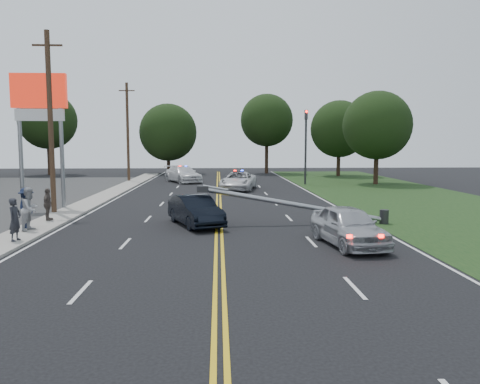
{
  "coord_description": "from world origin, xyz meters",
  "views": [
    {
      "loc": [
        -0.02,
        -14.31,
        3.96
      ],
      "look_at": [
        0.98,
        7.15,
        1.7
      ],
      "focal_mm": 35.0,
      "sensor_mm": 36.0,
      "label": 1
    }
  ],
  "objects_px": {
    "utility_pole_mid": "(50,122)",
    "bystander_b": "(30,209)",
    "pylon_sign": "(39,108)",
    "emergency_b": "(183,174)",
    "utility_pole_far": "(128,132)",
    "bystander_d": "(48,204)",
    "emergency_a": "(239,181)",
    "bystander_a": "(15,219)",
    "crashed_sedan": "(195,211)",
    "waiting_sedan": "(348,226)",
    "fallen_streetlight": "(305,206)",
    "traffic_signal": "(306,140)",
    "bystander_c": "(27,208)"
  },
  "relations": [
    {
      "from": "utility_pole_mid",
      "to": "bystander_b",
      "type": "bearing_deg",
      "value": -80.91
    },
    {
      "from": "utility_pole_mid",
      "to": "bystander_b",
      "type": "xyz_separation_m",
      "value": [
        0.88,
        -5.52,
        -4.01
      ]
    },
    {
      "from": "pylon_sign",
      "to": "emergency_b",
      "type": "distance_m",
      "value": 20.85
    },
    {
      "from": "utility_pole_far",
      "to": "bystander_d",
      "type": "xyz_separation_m",
      "value": [
        0.7,
        -24.87,
        -4.16
      ]
    },
    {
      "from": "emergency_a",
      "to": "bystander_b",
      "type": "relative_size",
      "value": 2.9
    },
    {
      "from": "pylon_sign",
      "to": "bystander_a",
      "type": "xyz_separation_m",
      "value": [
        2.49,
        -9.79,
        -5.03
      ]
    },
    {
      "from": "bystander_b",
      "to": "crashed_sedan",
      "type": "bearing_deg",
      "value": -65.79
    },
    {
      "from": "utility_pole_mid",
      "to": "waiting_sedan",
      "type": "bearing_deg",
      "value": -31.44
    },
    {
      "from": "bystander_b",
      "to": "utility_pole_mid",
      "type": "bearing_deg",
      "value": 21.51
    },
    {
      "from": "pylon_sign",
      "to": "fallen_streetlight",
      "type": "height_order",
      "value": "pylon_sign"
    },
    {
      "from": "waiting_sedan",
      "to": "emergency_b",
      "type": "relative_size",
      "value": 0.8
    },
    {
      "from": "traffic_signal",
      "to": "crashed_sedan",
      "type": "height_order",
      "value": "traffic_signal"
    },
    {
      "from": "pylon_sign",
      "to": "bystander_d",
      "type": "distance_m",
      "value": 7.31
    },
    {
      "from": "pylon_sign",
      "to": "bystander_a",
      "type": "distance_m",
      "value": 11.28
    },
    {
      "from": "bystander_c",
      "to": "bystander_d",
      "type": "height_order",
      "value": "bystander_c"
    },
    {
      "from": "bystander_d",
      "to": "traffic_signal",
      "type": "bearing_deg",
      "value": -40.22
    },
    {
      "from": "bystander_b",
      "to": "fallen_streetlight",
      "type": "bearing_deg",
      "value": -70.64
    },
    {
      "from": "crashed_sedan",
      "to": "waiting_sedan",
      "type": "relative_size",
      "value": 0.97
    },
    {
      "from": "pylon_sign",
      "to": "bystander_a",
      "type": "height_order",
      "value": "pylon_sign"
    },
    {
      "from": "fallen_streetlight",
      "to": "utility_pole_mid",
      "type": "height_order",
      "value": "utility_pole_mid"
    },
    {
      "from": "fallen_streetlight",
      "to": "bystander_b",
      "type": "distance_m",
      "value": 12.6
    },
    {
      "from": "pylon_sign",
      "to": "bystander_c",
      "type": "relative_size",
      "value": 4.33
    },
    {
      "from": "utility_pole_far",
      "to": "bystander_d",
      "type": "relative_size",
      "value": 6.22
    },
    {
      "from": "emergency_a",
      "to": "emergency_b",
      "type": "height_order",
      "value": "emergency_b"
    },
    {
      "from": "traffic_signal",
      "to": "fallen_streetlight",
      "type": "distance_m",
      "value": 22.62
    },
    {
      "from": "bystander_a",
      "to": "utility_pole_far",
      "type": "bearing_deg",
      "value": 12.37
    },
    {
      "from": "utility_pole_mid",
      "to": "emergency_b",
      "type": "bearing_deg",
      "value": 75.01
    },
    {
      "from": "utility_pole_mid",
      "to": "emergency_a",
      "type": "xyz_separation_m",
      "value": [
        10.88,
        12.99,
        -4.32
      ]
    },
    {
      "from": "bystander_c",
      "to": "bystander_d",
      "type": "bearing_deg",
      "value": -9.74
    },
    {
      "from": "pylon_sign",
      "to": "emergency_a",
      "type": "distance_m",
      "value": 17.22
    },
    {
      "from": "bystander_a",
      "to": "fallen_streetlight",
      "type": "bearing_deg",
      "value": -62.66
    },
    {
      "from": "pylon_sign",
      "to": "traffic_signal",
      "type": "distance_m",
      "value": 24.75
    },
    {
      "from": "emergency_a",
      "to": "traffic_signal",
      "type": "bearing_deg",
      "value": 48.72
    },
    {
      "from": "traffic_signal",
      "to": "emergency_a",
      "type": "xyz_separation_m",
      "value": [
        -6.62,
        -5.01,
        -3.44
      ]
    },
    {
      "from": "traffic_signal",
      "to": "utility_pole_far",
      "type": "height_order",
      "value": "utility_pole_far"
    },
    {
      "from": "crashed_sedan",
      "to": "bystander_a",
      "type": "distance_m",
      "value": 7.85
    },
    {
      "from": "bystander_a",
      "to": "bystander_c",
      "type": "xyz_separation_m",
      "value": [
        -0.68,
        2.83,
        0.08
      ]
    },
    {
      "from": "emergency_b",
      "to": "pylon_sign",
      "type": "bearing_deg",
      "value": -136.65
    },
    {
      "from": "crashed_sedan",
      "to": "emergency_b",
      "type": "height_order",
      "value": "emergency_b"
    },
    {
      "from": "utility_pole_mid",
      "to": "utility_pole_far",
      "type": "bearing_deg",
      "value": 90.0
    },
    {
      "from": "waiting_sedan",
      "to": "bystander_d",
      "type": "distance_m",
      "value": 14.7
    },
    {
      "from": "fallen_streetlight",
      "to": "waiting_sedan",
      "type": "distance_m",
      "value": 4.75
    },
    {
      "from": "bystander_a",
      "to": "bystander_b",
      "type": "distance_m",
      "value": 2.29
    },
    {
      "from": "waiting_sedan",
      "to": "emergency_b",
      "type": "distance_m",
      "value": 30.87
    },
    {
      "from": "crashed_sedan",
      "to": "emergency_b",
      "type": "distance_m",
      "value": 25.12
    },
    {
      "from": "traffic_signal",
      "to": "waiting_sedan",
      "type": "distance_m",
      "value": 27.1
    },
    {
      "from": "utility_pole_mid",
      "to": "waiting_sedan",
      "type": "xyz_separation_m",
      "value": [
        14.2,
        -8.68,
        -4.31
      ]
    },
    {
      "from": "emergency_a",
      "to": "bystander_a",
      "type": "distance_m",
      "value": 22.93
    },
    {
      "from": "emergency_a",
      "to": "bystander_b",
      "type": "height_order",
      "value": "bystander_b"
    },
    {
      "from": "utility_pole_mid",
      "to": "emergency_a",
      "type": "distance_m",
      "value": 17.49
    }
  ]
}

